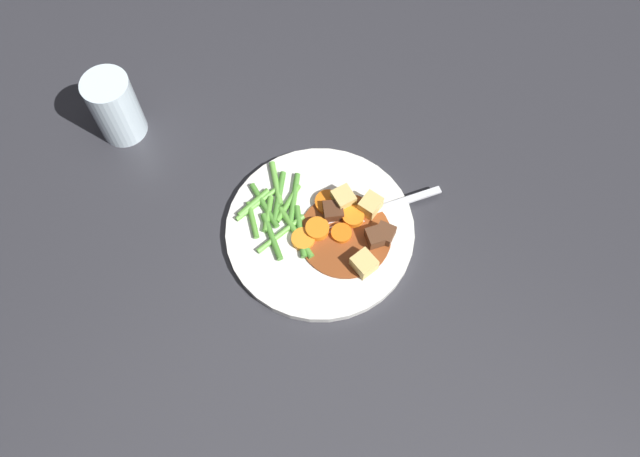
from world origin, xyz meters
TOP-DOWN VIEW (x-y plane):
  - ground_plane at (0.00, 0.00)m, footprint 3.00×3.00m
  - dinner_plate at (0.00, 0.00)m, footprint 0.25×0.25m
  - stew_sauce at (0.03, 0.01)m, footprint 0.12×0.12m
  - carrot_slice_0 at (-0.00, -0.01)m, footprint 0.04×0.04m
  - carrot_slice_1 at (0.02, 0.04)m, footprint 0.04×0.04m
  - carrot_slice_2 at (0.03, 0.01)m, footprint 0.04×0.04m
  - carrot_slice_3 at (-0.01, 0.03)m, footprint 0.05×0.05m
  - carrot_slice_4 at (-0.01, -0.03)m, footprint 0.04×0.04m
  - potato_chunk_0 at (0.08, -0.01)m, footprint 0.03×0.03m
  - potato_chunk_1 at (0.03, 0.06)m, footprint 0.03×0.03m
  - potato_chunk_2 at (-0.00, 0.05)m, footprint 0.03×0.03m
  - meat_chunk_0 at (0.07, 0.03)m, footprint 0.03×0.03m
  - meat_chunk_1 at (0.00, 0.03)m, footprint 0.04×0.04m
  - meat_chunk_2 at (0.07, 0.04)m, footprint 0.03×0.03m
  - green_bean_0 at (-0.07, -0.00)m, footprint 0.05×0.07m
  - green_bean_1 at (-0.09, -0.03)m, footprint 0.01×0.05m
  - green_bean_2 at (-0.02, -0.02)m, footprint 0.06×0.06m
  - green_bean_3 at (-0.09, -0.03)m, footprint 0.02×0.07m
  - green_bean_4 at (-0.04, -0.05)m, footprint 0.06×0.04m
  - green_bean_5 at (-0.08, -0.02)m, footprint 0.07×0.03m
  - green_bean_6 at (-0.08, -0.05)m, footprint 0.05×0.04m
  - green_bean_7 at (-0.02, -0.03)m, footprint 0.08×0.04m
  - green_bean_8 at (-0.05, 0.01)m, footprint 0.05×0.07m
  - green_bean_9 at (-0.07, -0.03)m, footprint 0.04×0.05m
  - green_bean_10 at (-0.03, -0.04)m, footprint 0.02×0.08m
  - green_bean_11 at (-0.06, -0.00)m, footprint 0.02×0.06m
  - green_bean_12 at (-0.09, 0.01)m, footprint 0.06×0.05m
  - fork at (0.04, 0.07)m, footprint 0.10×0.16m
  - water_glass at (-0.32, -0.05)m, footprint 0.06×0.06m

SIDE VIEW (x-z plane):
  - ground_plane at x=0.00m, z-range 0.00..0.00m
  - dinner_plate at x=0.00m, z-range 0.00..0.01m
  - stew_sauce at x=0.03m, z-range 0.01..0.02m
  - fork at x=0.04m, z-range 0.01..0.02m
  - green_bean_3 at x=-0.09m, z-range 0.01..0.02m
  - green_bean_10 at x=-0.03m, z-range 0.01..0.02m
  - green_bean_6 at x=-0.08m, z-range 0.01..0.02m
  - green_bean_11 at x=-0.06m, z-range 0.01..0.02m
  - green_bean_5 at x=-0.08m, z-range 0.01..0.02m
  - green_bean_8 at x=-0.05m, z-range 0.01..0.02m
  - green_bean_0 at x=-0.07m, z-range 0.01..0.02m
  - green_bean_9 at x=-0.07m, z-range 0.01..0.02m
  - green_bean_7 at x=-0.02m, z-range 0.01..0.02m
  - green_bean_12 at x=-0.09m, z-range 0.01..0.02m
  - green_bean_2 at x=-0.02m, z-range 0.01..0.02m
  - green_bean_4 at x=-0.04m, z-range 0.01..0.02m
  - carrot_slice_4 at x=-0.01m, z-range 0.01..0.02m
  - green_bean_1 at x=-0.09m, z-range 0.01..0.02m
  - carrot_slice_3 at x=-0.01m, z-range 0.01..0.02m
  - carrot_slice_2 at x=0.03m, z-range 0.01..0.02m
  - carrot_slice_1 at x=0.02m, z-range 0.01..0.03m
  - carrot_slice_0 at x=0.00m, z-range 0.01..0.03m
  - meat_chunk_1 at x=0.00m, z-range 0.01..0.03m
  - meat_chunk_2 at x=0.07m, z-range 0.01..0.03m
  - meat_chunk_0 at x=0.07m, z-range 0.01..0.03m
  - potato_chunk_0 at x=0.08m, z-range 0.01..0.03m
  - potato_chunk_1 at x=0.03m, z-range 0.01..0.04m
  - potato_chunk_2 at x=0.00m, z-range 0.01..0.04m
  - water_glass at x=-0.32m, z-range 0.00..0.10m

